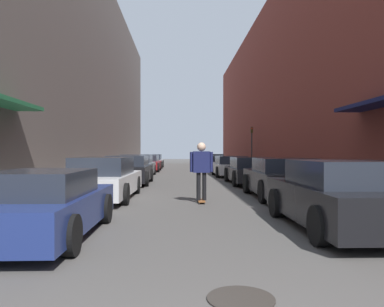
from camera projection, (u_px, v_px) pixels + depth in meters
The scene contains 20 objects.
ground at pixel (186, 178), 21.45m from camera, with size 111.48×111.48×0.00m, color #4C4947.
curb_strip_left at pixel (116, 172), 26.35m from camera, with size 1.80×50.67×0.12m.
curb_strip_right at pixel (252, 172), 26.68m from camera, with size 1.80×50.67×0.12m.
building_row_left at pixel (75, 70), 26.21m from camera, with size 4.90×50.67×14.45m.
building_row_right at pixel (293, 88), 26.74m from camera, with size 4.90×50.67×12.10m.
parked_car_left_0 at pixel (43, 205), 6.58m from camera, with size 1.85×4.11×1.19m.
parked_car_left_1 at pixel (104, 179), 11.94m from camera, with size 1.92×4.76×1.34m.
parked_car_left_2 at pixel (128, 170), 17.49m from camera, with size 2.08×4.35×1.33m.
parked_car_left_3 at pixel (137, 166), 23.04m from camera, with size 2.08×4.14×1.34m.
parked_car_left_4 at pixel (147, 163), 28.62m from camera, with size 2.07×4.31×1.27m.
parked_car_left_5 at pixel (153, 161), 34.45m from camera, with size 1.85×4.25×1.28m.
parked_car_right_0 at pixel (342, 196), 7.30m from camera, with size 2.09×4.35×1.35m.
parked_car_right_1 at pixel (282, 178), 12.27m from camera, with size 2.04×4.32×1.30m.
parked_car_right_2 at pixel (250, 171), 17.53m from camera, with size 2.02×4.58×1.26m.
parked_car_right_3 at pixel (230, 166), 23.02m from camera, with size 2.05×4.51×1.25m.
parked_car_right_4 at pixel (221, 163), 28.97m from camera, with size 2.08×4.33×1.20m.
parked_car_right_5 at pixel (213, 161), 34.88m from camera, with size 1.98×4.72×1.29m.
skateboarder at pixel (201, 166), 11.07m from camera, with size 0.69×0.78×1.79m.
manhole_cover at pixel (241, 299), 3.83m from camera, with size 0.70×0.70×0.02m.
traffic_light at pixel (252, 143), 28.70m from camera, with size 0.16×0.22×3.28m.
Camera 1 is at (-0.39, -1.17, 1.51)m, focal length 35.00 mm.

